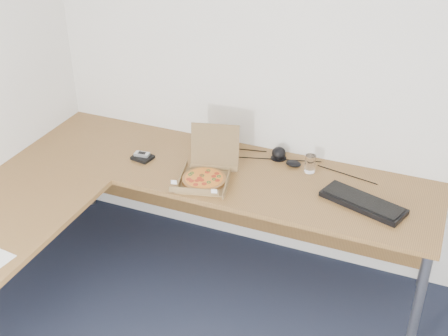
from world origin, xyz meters
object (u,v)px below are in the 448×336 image
at_px(keyboard, 363,203).
at_px(wallet, 143,157).
at_px(desk, 140,200).
at_px(pizza_box, 205,176).
at_px(drinking_glass, 310,164).

xyz_separation_m(keyboard, wallet, (-1.33, -0.01, -0.00)).
bearing_deg(desk, keyboard, 17.89).
bearing_deg(pizza_box, desk, -149.27).
bearing_deg(drinking_glass, pizza_box, -147.96).
bearing_deg(keyboard, pizza_box, -155.02).
bearing_deg(desk, wallet, 116.73).
bearing_deg(wallet, drinking_glass, 23.38).
bearing_deg(desk, pizza_box, 45.11).
xyz_separation_m(desk, pizza_box, (0.27, 0.27, 0.06)).
bearing_deg(wallet, pizza_box, -1.20).
bearing_deg(wallet, keyboard, 10.03).
relative_size(pizza_box, keyboard, 0.72).
height_order(desk, keyboard, keyboard).
relative_size(pizza_box, wallet, 2.80).
bearing_deg(drinking_glass, keyboard, -32.68).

